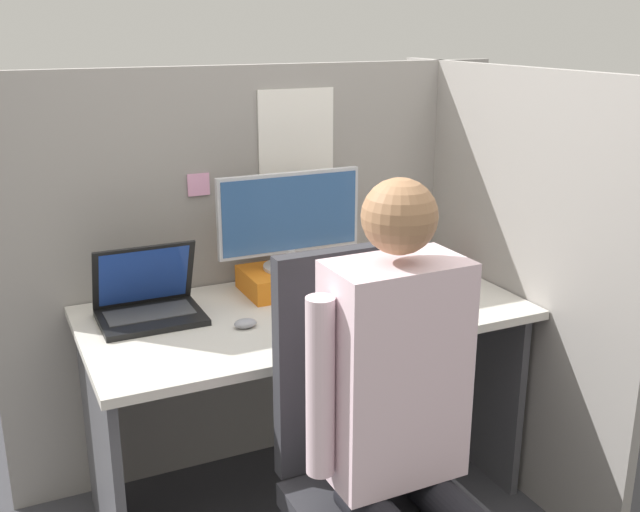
# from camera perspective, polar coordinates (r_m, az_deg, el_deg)

# --- Properties ---
(cubicle_panel_back) EXTENTS (2.01, 0.05, 1.56)m
(cubicle_panel_back) POSITION_cam_1_polar(r_m,az_deg,el_deg) (2.94, -4.31, -0.99)
(cubicle_panel_back) COLOR gray
(cubicle_panel_back) RESTS_ON ground
(cubicle_panel_right) EXTENTS (0.04, 1.40, 1.56)m
(cubicle_panel_right) POSITION_cam_1_polar(r_m,az_deg,el_deg) (2.91, 13.60, -1.66)
(cubicle_panel_right) COLOR gray
(cubicle_panel_right) RESTS_ON ground
(desk) EXTENTS (1.51, 0.75, 0.76)m
(desk) POSITION_cam_1_polar(r_m,az_deg,el_deg) (2.67, -1.13, -7.79)
(desk) COLOR beige
(desk) RESTS_ON ground
(paper_box) EXTENTS (0.35, 0.24, 0.08)m
(paper_box) POSITION_cam_1_polar(r_m,az_deg,el_deg) (2.77, -2.24, -1.74)
(paper_box) COLOR orange
(paper_box) RESTS_ON desk
(monitor) EXTENTS (0.54, 0.20, 0.36)m
(monitor) POSITION_cam_1_polar(r_m,az_deg,el_deg) (2.70, -2.32, 2.85)
(monitor) COLOR #B2B2B7
(monitor) RESTS_ON paper_box
(laptop) EXTENTS (0.34, 0.26, 0.25)m
(laptop) POSITION_cam_1_polar(r_m,az_deg,el_deg) (2.56, -12.91, -3.61)
(laptop) COLOR black
(laptop) RESTS_ON desk
(mouse) EXTENTS (0.08, 0.06, 0.03)m
(mouse) POSITION_cam_1_polar(r_m,az_deg,el_deg) (2.45, -5.70, -5.12)
(mouse) COLOR gray
(mouse) RESTS_ON desk
(stapler) EXTENTS (0.04, 0.14, 0.06)m
(stapler) POSITION_cam_1_polar(r_m,az_deg,el_deg) (2.98, 9.27, -0.87)
(stapler) COLOR #A31919
(stapler) RESTS_ON desk
(carrot_toy) EXTENTS (0.05, 0.12, 0.05)m
(carrot_toy) POSITION_cam_1_polar(r_m,az_deg,el_deg) (2.46, 1.70, -4.73)
(carrot_toy) COLOR orange
(carrot_toy) RESTS_ON desk
(office_chair) EXTENTS (0.52, 0.56, 1.13)m
(office_chair) POSITION_cam_1_polar(r_m,az_deg,el_deg) (2.13, 3.86, -15.01)
(office_chair) COLOR #2D2D33
(office_chair) RESTS_ON ground
(person) EXTENTS (0.48, 0.44, 1.37)m
(person) POSITION_cam_1_polar(r_m,az_deg,el_deg) (1.89, 6.47, -11.88)
(person) COLOR black
(person) RESTS_ON ground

